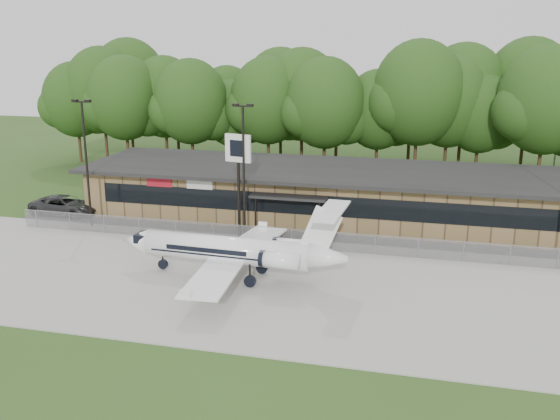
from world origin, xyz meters
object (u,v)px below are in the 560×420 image
(terminal, at_px, (326,192))
(pole_sign, at_px, (238,159))
(business_jet, at_px, (235,251))
(suv, at_px, (65,205))

(terminal, bearing_deg, pole_sign, -127.63)
(terminal, bearing_deg, business_jet, -101.42)
(terminal, relative_size, pole_sign, 5.16)
(terminal, distance_m, suv, 22.57)
(terminal, height_order, business_jet, business_jet)
(terminal, xyz_separation_m, business_jet, (-3.13, -15.51, -0.33))
(suv, distance_m, pole_sign, 17.45)
(suv, bearing_deg, terminal, -75.83)
(business_jet, relative_size, suv, 2.55)
(suv, xyz_separation_m, pole_sign, (16.49, -2.29, 5.24))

